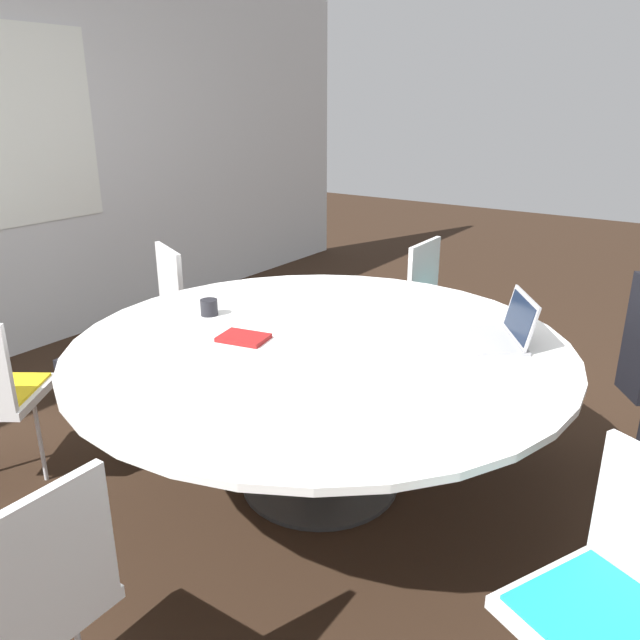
{
  "coord_description": "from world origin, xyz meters",
  "views": [
    {
      "loc": [
        -2.1,
        -1.45,
        1.74
      ],
      "look_at": [
        0.0,
        0.0,
        0.82
      ],
      "focal_mm": 35.0,
      "sensor_mm": 36.0,
      "label": 1
    }
  ],
  "objects_px": {
    "chair_1": "(441,297)",
    "chair_5": "(628,595)",
    "spiral_notebook": "(244,338)",
    "laptop": "(505,331)",
    "handbag": "(90,374)",
    "chair_4": "(16,598)",
    "chair_2": "(191,298)",
    "coffee_cup": "(209,307)"
  },
  "relations": [
    {
      "from": "laptop",
      "to": "handbag",
      "type": "height_order",
      "value": "laptop"
    },
    {
      "from": "spiral_notebook",
      "to": "chair_2",
      "type": "bearing_deg",
      "value": 56.23
    },
    {
      "from": "laptop",
      "to": "handbag",
      "type": "relative_size",
      "value": 1.15
    },
    {
      "from": "chair_2",
      "to": "handbag",
      "type": "bearing_deg",
      "value": -90.96
    },
    {
      "from": "laptop",
      "to": "coffee_cup",
      "type": "relative_size",
      "value": 4.83
    },
    {
      "from": "laptop",
      "to": "coffee_cup",
      "type": "bearing_deg",
      "value": -104.43
    },
    {
      "from": "spiral_notebook",
      "to": "handbag",
      "type": "relative_size",
      "value": 0.66
    },
    {
      "from": "chair_4",
      "to": "spiral_notebook",
      "type": "distance_m",
      "value": 1.39
    },
    {
      "from": "chair_1",
      "to": "chair_4",
      "type": "relative_size",
      "value": 1.0
    },
    {
      "from": "chair_5",
      "to": "spiral_notebook",
      "type": "distance_m",
      "value": 1.73
    },
    {
      "from": "handbag",
      "to": "coffee_cup",
      "type": "bearing_deg",
      "value": -88.74
    },
    {
      "from": "chair_5",
      "to": "chair_2",
      "type": "bearing_deg",
      "value": 3.23
    },
    {
      "from": "spiral_notebook",
      "to": "coffee_cup",
      "type": "distance_m",
      "value": 0.4
    },
    {
      "from": "chair_5",
      "to": "spiral_notebook",
      "type": "relative_size",
      "value": 3.67
    },
    {
      "from": "chair_5",
      "to": "coffee_cup",
      "type": "xyz_separation_m",
      "value": [
        0.57,
        2.03,
        0.24
      ]
    },
    {
      "from": "chair_1",
      "to": "chair_4",
      "type": "height_order",
      "value": "same"
    },
    {
      "from": "chair_1",
      "to": "chair_4",
      "type": "distance_m",
      "value": 3.0
    },
    {
      "from": "chair_2",
      "to": "spiral_notebook",
      "type": "bearing_deg",
      "value": -9.27
    },
    {
      "from": "chair_5",
      "to": "spiral_notebook",
      "type": "height_order",
      "value": "chair_5"
    },
    {
      "from": "chair_1",
      "to": "laptop",
      "type": "height_order",
      "value": "laptop"
    },
    {
      "from": "spiral_notebook",
      "to": "handbag",
      "type": "xyz_separation_m",
      "value": [
        0.14,
        1.39,
        -0.59
      ]
    },
    {
      "from": "chair_1",
      "to": "chair_5",
      "type": "relative_size",
      "value": 1.0
    },
    {
      "from": "chair_4",
      "to": "laptop",
      "type": "relative_size",
      "value": 2.1
    },
    {
      "from": "chair_1",
      "to": "chair_5",
      "type": "bearing_deg",
      "value": 34.26
    },
    {
      "from": "chair_4",
      "to": "chair_1",
      "type": "bearing_deg",
      "value": 2.67
    },
    {
      "from": "handbag",
      "to": "spiral_notebook",
      "type": "bearing_deg",
      "value": -95.57
    },
    {
      "from": "chair_4",
      "to": "spiral_notebook",
      "type": "relative_size",
      "value": 3.67
    },
    {
      "from": "chair_1",
      "to": "chair_4",
      "type": "xyz_separation_m",
      "value": [
        -3.0,
        -0.18,
        0.0
      ]
    },
    {
      "from": "laptop",
      "to": "spiral_notebook",
      "type": "relative_size",
      "value": 1.74
    },
    {
      "from": "chair_4",
      "to": "handbag",
      "type": "height_order",
      "value": "chair_4"
    },
    {
      "from": "chair_2",
      "to": "coffee_cup",
      "type": "relative_size",
      "value": 10.16
    },
    {
      "from": "spiral_notebook",
      "to": "chair_4",
      "type": "bearing_deg",
      "value": -164.19
    },
    {
      "from": "chair_5",
      "to": "laptop",
      "type": "distance_m",
      "value": 1.29
    },
    {
      "from": "spiral_notebook",
      "to": "coffee_cup",
      "type": "relative_size",
      "value": 2.77
    },
    {
      "from": "chair_5",
      "to": "coffee_cup",
      "type": "distance_m",
      "value": 2.12
    },
    {
      "from": "laptop",
      "to": "spiral_notebook",
      "type": "xyz_separation_m",
      "value": [
        -0.63,
        0.96,
        -0.04
      ]
    },
    {
      "from": "spiral_notebook",
      "to": "handbag",
      "type": "distance_m",
      "value": 1.52
    },
    {
      "from": "coffee_cup",
      "to": "handbag",
      "type": "xyz_separation_m",
      "value": [
        -0.02,
        1.03,
        -0.62
      ]
    },
    {
      "from": "laptop",
      "to": "spiral_notebook",
      "type": "height_order",
      "value": "laptop"
    },
    {
      "from": "laptop",
      "to": "handbag",
      "type": "xyz_separation_m",
      "value": [
        -0.5,
        2.35,
        -0.64
      ]
    },
    {
      "from": "chair_1",
      "to": "handbag",
      "type": "height_order",
      "value": "chair_1"
    },
    {
      "from": "spiral_notebook",
      "to": "handbag",
      "type": "bearing_deg",
      "value": 84.43
    }
  ]
}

